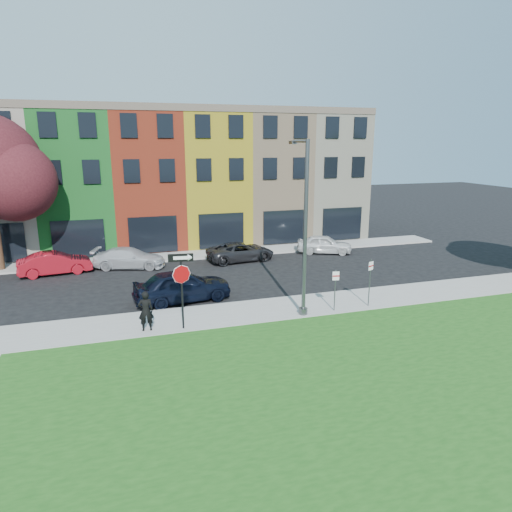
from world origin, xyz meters
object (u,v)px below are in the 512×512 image
object	(u,v)px
stop_sign	(181,276)
sedan_near	(182,286)
man	(146,311)
street_lamp	(304,229)

from	to	relation	value
stop_sign	sedan_near	size ratio (longest dim) A/B	0.65
stop_sign	man	world-z (taller)	stop_sign
stop_sign	man	size ratio (longest dim) A/B	1.89
sedan_near	stop_sign	bearing A→B (deg)	164.19
street_lamp	man	bearing A→B (deg)	-176.02
man	stop_sign	bearing A→B (deg)	171.01
stop_sign	sedan_near	xyz separation A→B (m)	(0.53, 3.81, -1.65)
stop_sign	man	bearing A→B (deg)	178.19
stop_sign	street_lamp	world-z (taller)	street_lamp
man	street_lamp	bearing A→B (deg)	-179.56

